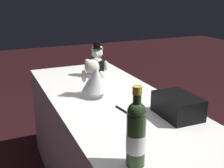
# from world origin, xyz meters

# --- Properties ---
(reception_table) EXTENTS (1.83, 0.72, 0.75)m
(reception_table) POSITION_xyz_m (0.00, 0.00, 0.38)
(reception_table) COLOR white
(reception_table) RESTS_ON ground_plane
(teddy_bear_groom) EXTENTS (0.17, 0.16, 0.28)m
(teddy_bear_groom) POSITION_xyz_m (0.53, -0.11, 0.85)
(teddy_bear_groom) COLOR silver
(teddy_bear_groom) RESTS_ON reception_table
(teddy_bear_bride) EXTENTS (0.22, 0.18, 0.25)m
(teddy_bear_bride) POSITION_xyz_m (0.10, 0.08, 0.86)
(teddy_bear_bride) COLOR white
(teddy_bear_bride) RESTS_ON reception_table
(champagne_bottle) EXTENTS (0.07, 0.07, 0.32)m
(champagne_bottle) POSITION_xyz_m (-0.68, 0.20, 0.89)
(champagne_bottle) COLOR #253A1E
(champagne_bottle) RESTS_ON reception_table
(signing_pen) EXTENTS (0.14, 0.03, 0.01)m
(signing_pen) POSITION_xyz_m (-0.18, 0.02, 0.76)
(signing_pen) COLOR black
(signing_pen) RESTS_ON reception_table
(gift_case_black) EXTENTS (0.26, 0.19, 0.12)m
(gift_case_black) POSITION_xyz_m (-0.37, -0.22, 0.81)
(gift_case_black) COLOR black
(gift_case_black) RESTS_ON reception_table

